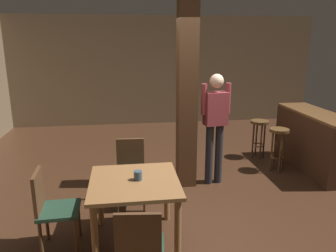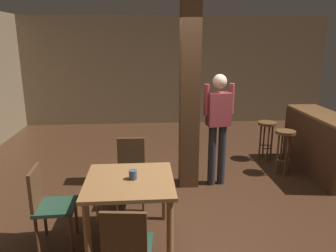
# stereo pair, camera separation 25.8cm
# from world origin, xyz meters

# --- Properties ---
(ground_plane) EXTENTS (10.80, 10.80, 0.00)m
(ground_plane) POSITION_xyz_m (0.00, 0.00, 0.00)
(ground_plane) COLOR #382114
(wall_back) EXTENTS (8.00, 0.10, 2.80)m
(wall_back) POSITION_xyz_m (0.00, 4.50, 1.40)
(wall_back) COLOR #756047
(wall_back) RESTS_ON ground_plane
(pillar) EXTENTS (0.28, 0.28, 2.80)m
(pillar) POSITION_xyz_m (-0.19, 0.54, 1.40)
(pillar) COLOR #4C301C
(pillar) RESTS_ON ground_plane
(dining_table) EXTENTS (0.96, 0.96, 0.74)m
(dining_table) POSITION_xyz_m (-1.03, -0.88, 0.62)
(dining_table) COLOR brown
(dining_table) RESTS_ON ground_plane
(chair_south) EXTENTS (0.46, 0.46, 0.89)m
(chair_south) POSITION_xyz_m (-1.03, -1.75, 0.51)
(chair_south) COLOR #1E3828
(chair_south) RESTS_ON ground_plane
(chair_west) EXTENTS (0.44, 0.44, 0.89)m
(chair_west) POSITION_xyz_m (-1.91, -0.89, 0.51)
(chair_west) COLOR #1E3828
(chair_west) RESTS_ON ground_plane
(chair_north) EXTENTS (0.44, 0.44, 0.89)m
(chair_north) POSITION_xyz_m (-1.05, 0.02, 0.51)
(chair_north) COLOR #1E3828
(chair_north) RESTS_ON ground_plane
(napkin_cup) EXTENTS (0.09, 0.09, 0.10)m
(napkin_cup) POSITION_xyz_m (-0.99, -0.87, 0.79)
(napkin_cup) COLOR #33475B
(napkin_cup) RESTS_ON dining_table
(standing_person) EXTENTS (0.47, 0.24, 1.72)m
(standing_person) POSITION_xyz_m (0.25, 0.52, 1.00)
(standing_person) COLOR maroon
(standing_person) RESTS_ON ground_plane
(bar_counter) EXTENTS (0.56, 1.76, 1.01)m
(bar_counter) POSITION_xyz_m (2.03, 0.85, 0.52)
(bar_counter) COLOR brown
(bar_counter) RESTS_ON ground_plane
(bar_stool_near) EXTENTS (0.32, 0.32, 0.75)m
(bar_stool_near) POSITION_xyz_m (1.46, 0.83, 0.56)
(bar_stool_near) COLOR #4C3319
(bar_stool_near) RESTS_ON ground_plane
(bar_stool_mid) EXTENTS (0.34, 0.34, 0.73)m
(bar_stool_mid) POSITION_xyz_m (1.42, 1.52, 0.54)
(bar_stool_mid) COLOR #4C3319
(bar_stool_mid) RESTS_ON ground_plane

